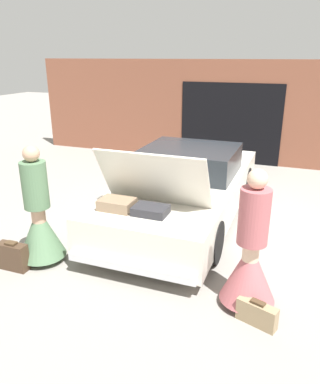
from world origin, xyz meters
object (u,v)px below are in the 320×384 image
at_px(suitcase_beside_right_person, 257,314).
at_px(car, 185,187).
at_px(person_left, 39,222).
at_px(suitcase_beside_left_person, 13,256).
at_px(person_right, 250,260).

bearing_deg(suitcase_beside_right_person, car, 122.35).
xyz_separation_m(car, person_left, (-1.50, -2.30, 0.04)).
height_order(suitcase_beside_left_person, suitcase_beside_right_person, suitcase_beside_left_person).
height_order(person_left, suitcase_beside_left_person, person_left).
bearing_deg(suitcase_beside_left_person, car, 56.95).
height_order(car, suitcase_beside_left_person, car).
distance_m(suitcase_beside_left_person, suitcase_beside_right_person, 3.41).
height_order(person_right, suitcase_beside_left_person, person_right).
xyz_separation_m(car, suitcase_beside_left_person, (-1.74, -2.67, -0.38)).
bearing_deg(suitcase_beside_left_person, person_left, 57.43).
relative_size(car, person_left, 2.77).
xyz_separation_m(person_right, suitcase_beside_right_person, (0.16, -0.33, -0.48)).
height_order(person_left, person_right, person_left).
bearing_deg(person_right, suitcase_beside_right_person, -162.65).
height_order(car, person_right, person_right).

